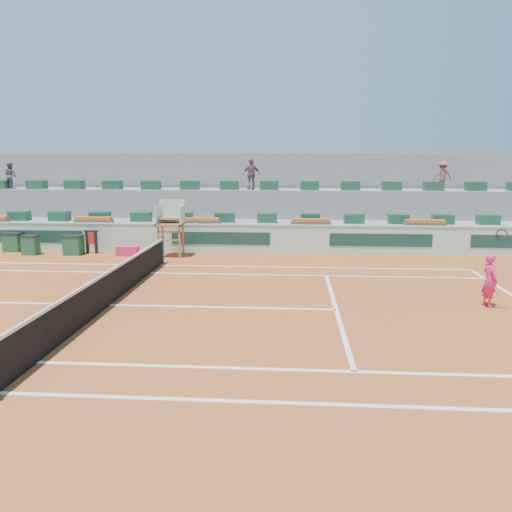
% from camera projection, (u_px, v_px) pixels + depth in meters
% --- Properties ---
extents(ground, '(90.00, 90.00, 0.00)m').
position_uv_depth(ground, '(110.00, 305.00, 14.19)').
color(ground, '#92461C').
rests_on(ground, ground).
extents(seating_tier_lower, '(36.00, 4.00, 1.20)m').
position_uv_depth(seating_tier_lower, '(187.00, 232.00, 24.56)').
color(seating_tier_lower, gray).
rests_on(seating_tier_lower, ground).
extents(seating_tier_upper, '(36.00, 2.40, 2.60)m').
position_uv_depth(seating_tier_upper, '(193.00, 214.00, 25.99)').
color(seating_tier_upper, gray).
rests_on(seating_tier_upper, ground).
extents(stadium_back_wall, '(36.00, 0.40, 4.40)m').
position_uv_depth(stadium_back_wall, '(198.00, 195.00, 27.39)').
color(stadium_back_wall, gray).
rests_on(stadium_back_wall, ground).
extents(player_bag, '(0.94, 0.42, 0.42)m').
position_uv_depth(player_bag, '(128.00, 251.00, 21.50)').
color(player_bag, '#F01F60').
rests_on(player_bag, ground).
extents(spectator_left, '(0.81, 0.74, 1.35)m').
position_uv_depth(spectator_left, '(11.00, 176.00, 25.82)').
color(spectator_left, '#50505E').
rests_on(spectator_left, seating_tier_upper).
extents(spectator_mid, '(0.97, 0.71, 1.53)m').
position_uv_depth(spectator_mid, '(251.00, 174.00, 24.84)').
color(spectator_mid, '#6B4754').
rests_on(spectator_mid, seating_tier_upper).
extents(spectator_right, '(0.95, 0.57, 1.43)m').
position_uv_depth(spectator_right, '(442.00, 176.00, 24.21)').
color(spectator_right, '#8D464B').
rests_on(spectator_right, seating_tier_upper).
extents(court_lines, '(23.89, 11.09, 0.01)m').
position_uv_depth(court_lines, '(110.00, 305.00, 14.19)').
color(court_lines, white).
rests_on(court_lines, ground).
extents(tennis_net, '(0.10, 11.97, 1.10)m').
position_uv_depth(tennis_net, '(109.00, 287.00, 14.09)').
color(tennis_net, black).
rests_on(tennis_net, ground).
extents(advertising_hoarding, '(36.00, 0.34, 1.26)m').
position_uv_depth(advertising_hoarding, '(177.00, 238.00, 22.39)').
color(advertising_hoarding, '#AAD6BE').
rests_on(advertising_hoarding, ground).
extents(umpire_chair, '(1.10, 0.90, 2.40)m').
position_uv_depth(umpire_chair, '(171.00, 220.00, 21.24)').
color(umpire_chair, '#915E37').
rests_on(umpire_chair, ground).
extents(seat_row_lower, '(32.90, 0.60, 0.44)m').
position_uv_depth(seat_row_lower, '(183.00, 217.00, 23.52)').
color(seat_row_lower, '#18482F').
rests_on(seat_row_lower, seating_tier_lower).
extents(seat_row_upper, '(32.90, 0.60, 0.44)m').
position_uv_depth(seat_row_upper, '(190.00, 185.00, 25.12)').
color(seat_row_upper, '#18482F').
rests_on(seat_row_upper, seating_tier_upper).
extents(flower_planters, '(26.80, 0.36, 0.28)m').
position_uv_depth(flower_planters, '(147.00, 221.00, 22.86)').
color(flower_planters, '#4B4B4B').
rests_on(flower_planters, seating_tier_lower).
extents(drink_cooler_a, '(0.78, 0.68, 0.84)m').
position_uv_depth(drink_cooler_a, '(73.00, 245.00, 21.71)').
color(drink_cooler_a, '#194D2F').
rests_on(drink_cooler_a, ground).
extents(drink_cooler_b, '(0.65, 0.56, 0.84)m').
position_uv_depth(drink_cooler_b, '(31.00, 245.00, 21.75)').
color(drink_cooler_b, '#194D2F').
rests_on(drink_cooler_b, ground).
extents(drink_cooler_c, '(0.78, 0.67, 0.84)m').
position_uv_depth(drink_cooler_c, '(13.00, 242.00, 22.51)').
color(drink_cooler_c, '#194D2F').
rests_on(drink_cooler_c, ground).
extents(towel_rack, '(0.65, 0.11, 1.03)m').
position_uv_depth(towel_rack, '(91.00, 240.00, 21.96)').
color(towel_rack, black).
rests_on(towel_rack, ground).
extents(tennis_player, '(0.47, 0.87, 2.28)m').
position_uv_depth(tennis_player, '(490.00, 280.00, 13.91)').
color(tennis_player, '#F01F60').
rests_on(tennis_player, ground).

